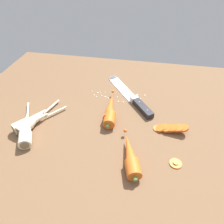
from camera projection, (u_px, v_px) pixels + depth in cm
name	position (u px, v px, depth cm)	size (l,w,h in cm)	color
ground_plane	(113.00, 116.00, 78.46)	(120.00, 90.00, 4.00)	brown
chefs_knife	(127.00, 93.00, 85.79)	(23.15, 30.05, 4.18)	silver
whole_carrot	(110.00, 110.00, 74.65)	(5.57, 21.75, 4.20)	#D6601E
whole_carrot_second	(130.00, 156.00, 58.55)	(8.11, 18.39, 4.20)	#D6601E
parsnip_front	(33.00, 120.00, 70.57)	(7.90, 20.84, 4.00)	beige
parsnip_mid_left	(32.00, 121.00, 70.22)	(14.20, 17.34, 4.00)	beige
parsnip_mid_right	(26.00, 129.00, 67.34)	(12.43, 22.02, 4.00)	beige
carrot_slice_stack	(170.00, 128.00, 68.44)	(11.47, 3.97, 3.71)	#D6601E
carrot_slice_stray_near	(176.00, 163.00, 58.79)	(3.66, 3.66, 0.70)	#D6601E
mince_crumbs	(117.00, 96.00, 84.69)	(23.59, 7.00, 0.87)	silver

